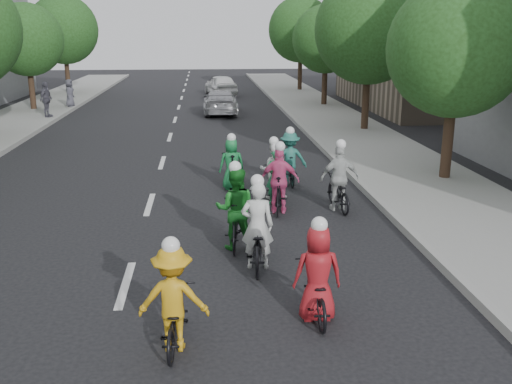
{
  "coord_description": "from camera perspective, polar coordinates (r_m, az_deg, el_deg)",
  "views": [
    {
      "loc": [
        1.5,
        -9.72,
        4.47
      ],
      "look_at": [
        2.62,
        2.45,
        1.0
      ],
      "focal_mm": 40.0,
      "sensor_mm": 36.0,
      "label": 1
    }
  ],
  "objects": [
    {
      "name": "ground",
      "position": [
        10.81,
        -12.91,
        -9.02
      ],
      "size": [
        120.0,
        120.0,
        0.0
      ],
      "primitive_type": "plane",
      "color": "black",
      "rests_on": "ground"
    },
    {
      "name": "cyclist_6",
      "position": [
        15.66,
        1.75,
        1.59
      ],
      "size": [
        0.84,
        1.66,
        1.73
      ],
      "rotation": [
        0.0,
        0.0,
        3.0
      ],
      "color": "black",
      "rests_on": "ground"
    },
    {
      "name": "cyclist_0",
      "position": [
        11.11,
        0.1,
        -4.53
      ],
      "size": [
        0.81,
        1.87,
        1.88
      ],
      "rotation": [
        0.0,
        0.0,
        3.04
      ],
      "color": "black",
      "rests_on": "ground"
    },
    {
      "name": "follow_car_trail",
      "position": [
        41.43,
        -3.55,
        10.65
      ],
      "size": [
        2.5,
        4.5,
        1.45
      ],
      "primitive_type": "imported",
      "rotation": [
        0.0,
        0.0,
        3.34
      ],
      "color": "white",
      "rests_on": "ground"
    },
    {
      "name": "tree_l_4",
      "position": [
        35.09,
        -21.96,
        13.94
      ],
      "size": [
        4.0,
        4.0,
        5.97
      ],
      "color": "black",
      "rests_on": "ground"
    },
    {
      "name": "curb_right",
      "position": [
        20.71,
        7.59,
        3.51
      ],
      "size": [
        0.18,
        80.0,
        0.18
      ],
      "primitive_type": "cube",
      "color": "#999993",
      "rests_on": "ground"
    },
    {
      "name": "bldg_se",
      "position": [
        36.71,
        18.63,
        14.34
      ],
      "size": [
        10.0,
        14.0,
        8.0
      ],
      "primitive_type": "cube",
      "color": "gray",
      "rests_on": "ground"
    },
    {
      "name": "tree_r_3",
      "position": [
        43.93,
        4.5,
        15.88
      ],
      "size": [
        4.8,
        4.8,
        6.93
      ],
      "color": "black",
      "rests_on": "ground"
    },
    {
      "name": "spectator_1",
      "position": [
        31.55,
        -20.25,
        8.68
      ],
      "size": [
        0.68,
        1.13,
        1.8
      ],
      "primitive_type": "imported",
      "rotation": [
        0.0,
        0.0,
        1.33
      ],
      "color": "#52505E",
      "rests_on": "sidewalk_left"
    },
    {
      "name": "sidewalk_right",
      "position": [
        21.22,
        12.74,
        3.52
      ],
      "size": [
        4.0,
        80.0,
        0.15
      ],
      "primitive_type": "cube",
      "color": "gray",
      "rests_on": "ground"
    },
    {
      "name": "cyclist_4",
      "position": [
        9.23,
        6.1,
        -9.04
      ],
      "size": [
        0.78,
        1.62,
        1.73
      ],
      "rotation": [
        0.0,
        0.0,
        3.12
      ],
      "color": "black",
      "rests_on": "ground"
    },
    {
      "name": "tree_l_5",
      "position": [
        43.81,
        -18.7,
        15.13
      ],
      "size": [
        4.8,
        4.8,
        6.93
      ],
      "color": "black",
      "rests_on": "ground"
    },
    {
      "name": "cyclist_9",
      "position": [
        16.62,
        -2.45,
        2.44
      ],
      "size": [
        0.75,
        1.77,
        1.64
      ],
      "rotation": [
        0.0,
        0.0,
        3.2
      ],
      "color": "black",
      "rests_on": "ground"
    },
    {
      "name": "cyclist_1",
      "position": [
        12.02,
        -2.07,
        -2.34
      ],
      "size": [
        0.91,
        1.79,
        1.9
      ],
      "rotation": [
        0.0,
        0.0,
        3.04
      ],
      "color": "black",
      "rests_on": "ground"
    },
    {
      "name": "spectator_2",
      "position": [
        35.52,
        -18.15,
        9.39
      ],
      "size": [
        0.62,
        0.84,
        1.59
      ],
      "primitive_type": "imported",
      "rotation": [
        0.0,
        0.0,
        1.42
      ],
      "color": "#494955",
      "rests_on": "sidewalk_left"
    },
    {
      "name": "cyclist_7",
      "position": [
        17.0,
        3.37,
        2.98
      ],
      "size": [
        1.08,
        1.53,
        1.77
      ],
      "rotation": [
        0.0,
        0.0,
        3.2
      ],
      "color": "black",
      "rests_on": "ground"
    },
    {
      "name": "tree_r_1",
      "position": [
        26.35,
        11.27,
        15.68
      ],
      "size": [
        4.8,
        4.8,
        6.93
      ],
      "color": "black",
      "rests_on": "ground"
    },
    {
      "name": "cyclist_2",
      "position": [
        8.45,
        -8.24,
        -11.3
      ],
      "size": [
        1.06,
        1.59,
        1.73
      ],
      "rotation": [
        0.0,
        0.0,
        3.06
      ],
      "color": "black",
      "rests_on": "ground"
    },
    {
      "name": "tree_r_2",
      "position": [
        35.09,
        7.01,
        14.93
      ],
      "size": [
        4.0,
        4.0,
        5.97
      ],
      "color": "black",
      "rests_on": "ground"
    },
    {
      "name": "tree_r_0",
      "position": [
        17.88,
        19.39,
        13.37
      ],
      "size": [
        4.0,
        4.0,
        5.97
      ],
      "color": "black",
      "rests_on": "ground"
    },
    {
      "name": "cyclist_5",
      "position": [
        15.19,
        1.93,
        0.96
      ],
      "size": [
        0.59,
        1.51,
        1.64
      ],
      "rotation": [
        0.0,
        0.0,
        3.26
      ],
      "color": "black",
      "rests_on": "ground"
    },
    {
      "name": "follow_car_lead",
      "position": [
        31.92,
        -3.59,
        8.98
      ],
      "size": [
        1.92,
        4.59,
        1.33
      ],
      "primitive_type": "imported",
      "rotation": [
        0.0,
        0.0,
        3.13
      ],
      "color": "#A3A4A8",
      "rests_on": "ground"
    },
    {
      "name": "cyclist_8",
      "position": [
        14.78,
        8.27,
        0.65
      ],
      "size": [
        1.02,
        1.75,
        1.85
      ],
      "rotation": [
        0.0,
        0.0,
        3.22
      ],
      "color": "black",
      "rests_on": "ground"
    },
    {
      "name": "cyclist_3",
      "position": [
        14.4,
        2.34,
        0.56
      ],
      "size": [
        1.05,
        1.68,
        1.84
      ],
      "rotation": [
        0.0,
        0.0,
        2.96
      ],
      "color": "black",
      "rests_on": "ground"
    }
  ]
}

